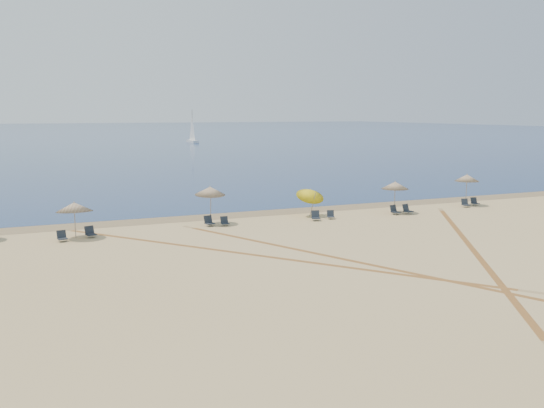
{
  "coord_description": "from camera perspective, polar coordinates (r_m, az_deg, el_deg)",
  "views": [
    {
      "loc": [
        -15.58,
        -17.29,
        7.57
      ],
      "look_at": [
        0.0,
        20.0,
        1.3
      ],
      "focal_mm": 39.09,
      "sensor_mm": 36.0,
      "label": 1
    }
  ],
  "objects": [
    {
      "name": "chair_4",
      "position": [
        40.06,
        -6.09,
        -1.68
      ],
      "size": [
        0.68,
        0.76,
        0.69
      ],
      "rotation": [
        0.0,
        0.0,
        0.18
      ],
      "color": "black",
      "rests_on": "ground"
    },
    {
      "name": "ocean",
      "position": [
        242.91,
        -19.12,
        6.56
      ],
      "size": [
        500.0,
        500.0,
        0.0
      ],
      "primitive_type": "plane",
      "color": "#0C2151",
      "rests_on": "ground"
    },
    {
      "name": "umbrella_1",
      "position": [
        37.65,
        -18.51,
        -0.27
      ],
      "size": [
        2.19,
        2.22,
        2.27
      ],
      "color": "gray",
      "rests_on": "ground"
    },
    {
      "name": "chair_8",
      "position": [
        45.27,
        11.73,
        -0.6
      ],
      "size": [
        0.68,
        0.76,
        0.69
      ],
      "rotation": [
        0.0,
        0.0,
        0.18
      ],
      "color": "black",
      "rests_on": "ground"
    },
    {
      "name": "tire_tracks",
      "position": [
        32.07,
        8.81,
        -4.94
      ],
      "size": [
        51.38,
        43.6,
        0.0
      ],
      "color": "tan",
      "rests_on": "ground"
    },
    {
      "name": "chair_9",
      "position": [
        45.77,
        12.89,
        -0.53
      ],
      "size": [
        0.74,
        0.82,
        0.72
      ],
      "rotation": [
        0.0,
        0.0,
        0.24
      ],
      "color": "black",
      "rests_on": "ground"
    },
    {
      "name": "chair_11",
      "position": [
        51.44,
        18.93,
        0.19
      ],
      "size": [
        0.63,
        0.7,
        0.64
      ],
      "rotation": [
        0.0,
        0.0,
        -0.16
      ],
      "color": "black",
      "rests_on": "ground"
    },
    {
      "name": "umbrella_5",
      "position": [
        50.93,
        18.26,
        2.4
      ],
      "size": [
        1.96,
        1.96,
        2.62
      ],
      "color": "gray",
      "rests_on": "ground"
    },
    {
      "name": "wet_sand",
      "position": [
        44.78,
        -1.97,
        -0.91
      ],
      "size": [
        500.0,
        500.0,
        0.0
      ],
      "primitive_type": "plane",
      "color": "olive",
      "rests_on": "ground"
    },
    {
      "name": "sailboat_0",
      "position": [
        151.87,
        -7.68,
        6.83
      ],
      "size": [
        1.75,
        5.64,
        8.29
      ],
      "rotation": [
        0.0,
        0.0,
        0.06
      ],
      "color": "white",
      "rests_on": "ocean"
    },
    {
      "name": "ground",
      "position": [
        24.48,
        18.64,
        -9.68
      ],
      "size": [
        160.0,
        160.0,
        0.0
      ],
      "primitive_type": "plane",
      "color": "tan",
      "rests_on": "ground"
    },
    {
      "name": "chair_5",
      "position": [
        40.06,
        -4.58,
        -1.71
      ],
      "size": [
        0.53,
        0.61,
        0.62
      ],
      "rotation": [
        0.0,
        0.0,
        -0.03
      ],
      "color": "black",
      "rests_on": "ground"
    },
    {
      "name": "chair_3",
      "position": [
        37.92,
        -17.1,
        -2.63
      ],
      "size": [
        0.72,
        0.79,
        0.68
      ],
      "rotation": [
        0.0,
        0.0,
        0.28
      ],
      "color": "black",
      "rests_on": "ground"
    },
    {
      "name": "chair_6",
      "position": [
        41.97,
        4.22,
        -1.18
      ],
      "size": [
        0.75,
        0.82,
        0.69
      ],
      "rotation": [
        0.0,
        0.0,
        -0.32
      ],
      "color": "black",
      "rests_on": "ground"
    },
    {
      "name": "umbrella_2",
      "position": [
        40.36,
        -5.99,
        1.27
      ],
      "size": [
        2.07,
        2.11,
        2.66
      ],
      "color": "gray",
      "rests_on": "ground"
    },
    {
      "name": "chair_2",
      "position": [
        37.27,
        -19.57,
        -2.98
      ],
      "size": [
        0.63,
        0.71,
        0.64
      ],
      "rotation": [
        0.0,
        0.0,
        0.18
      ],
      "color": "black",
      "rests_on": "ground"
    },
    {
      "name": "umbrella_4",
      "position": [
        45.68,
        11.77,
        1.77
      ],
      "size": [
        2.06,
        2.06,
        2.45
      ],
      "color": "gray",
      "rests_on": "ground"
    },
    {
      "name": "umbrella_3",
      "position": [
        43.36,
        3.74,
        1.04
      ],
      "size": [
        2.05,
        2.1,
        2.41
      ],
      "color": "gray",
      "rests_on": "ground"
    },
    {
      "name": "chair_10",
      "position": [
        50.3,
        18.12,
        0.06
      ],
      "size": [
        0.69,
        0.76,
        0.66
      ],
      "rotation": [
        0.0,
        0.0,
        -0.25
      ],
      "color": "black",
      "rests_on": "ground"
    },
    {
      "name": "chair_7",
      "position": [
        42.71,
        5.67,
        -1.07
      ],
      "size": [
        0.68,
        0.73,
        0.61
      ],
      "rotation": [
        0.0,
        0.0,
        -0.37
      ],
      "color": "black",
      "rests_on": "ground"
    }
  ]
}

